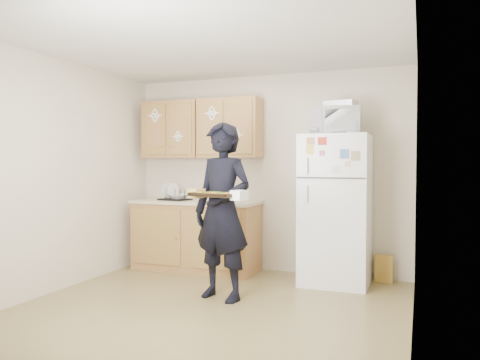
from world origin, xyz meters
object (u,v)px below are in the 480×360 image
at_px(person, 222,211).
at_px(baking_tray, 217,195).
at_px(refrigerator, 336,209).
at_px(dish_rack, 175,194).
at_px(microwave, 336,121).

distance_m(person, baking_tray, 0.35).
distance_m(refrigerator, person, 1.41).
height_order(person, baking_tray, person).
bearing_deg(dish_rack, baking_tray, -47.97).
relative_size(baking_tray, dish_rack, 1.21).
xyz_separation_m(baking_tray, dish_rack, (-1.18, 1.31, -0.10)).
relative_size(person, microwave, 3.26).
xyz_separation_m(refrigerator, person, (-0.96, -1.03, 0.05)).
height_order(person, microwave, microwave).
distance_m(refrigerator, baking_tray, 1.61).
distance_m(refrigerator, microwave, 1.00).
xyz_separation_m(refrigerator, baking_tray, (-0.89, -1.32, 0.22)).
bearing_deg(baking_tray, dish_rack, 146.07).
bearing_deg(refrigerator, dish_rack, -179.84).
height_order(refrigerator, baking_tray, refrigerator).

